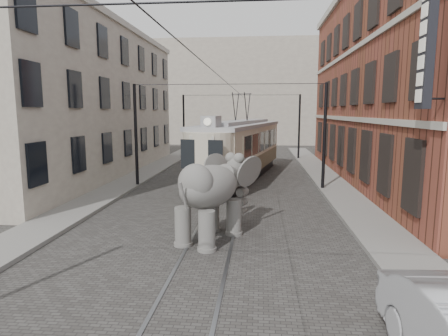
# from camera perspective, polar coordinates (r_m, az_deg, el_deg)

# --- Properties ---
(ground) EXTENTS (120.00, 120.00, 0.00)m
(ground) POSITION_cam_1_polar(r_m,az_deg,el_deg) (16.24, -0.51, -7.33)
(ground) COLOR #413F3C
(tram_rails) EXTENTS (1.54, 80.00, 0.02)m
(tram_rails) POSITION_cam_1_polar(r_m,az_deg,el_deg) (16.24, -0.51, -7.28)
(tram_rails) COLOR slate
(tram_rails) RESTS_ON ground
(sidewalk_right) EXTENTS (2.00, 60.00, 0.15)m
(sidewalk_right) POSITION_cam_1_polar(r_m,az_deg,el_deg) (16.72, 20.57, -7.15)
(sidewalk_right) COLOR slate
(sidewalk_right) RESTS_ON ground
(sidewalk_left) EXTENTS (2.00, 60.00, 0.15)m
(sidewalk_left) POSITION_cam_1_polar(r_m,az_deg,el_deg) (18.07, -21.59, -6.05)
(sidewalk_left) COLOR slate
(sidewalk_left) RESTS_ON ground
(brick_building) EXTENTS (8.00, 26.00, 12.00)m
(brick_building) POSITION_cam_1_polar(r_m,az_deg,el_deg) (26.32, 26.83, 11.01)
(brick_building) COLOR brown
(brick_building) RESTS_ON ground
(stucco_building) EXTENTS (7.00, 24.00, 10.00)m
(stucco_building) POSITION_cam_1_polar(r_m,az_deg,el_deg) (28.50, -21.12, 9.07)
(stucco_building) COLOR gray
(stucco_building) RESTS_ON ground
(distant_block) EXTENTS (28.00, 10.00, 14.00)m
(distant_block) POSITION_cam_1_polar(r_m,az_deg,el_deg) (55.63, 3.84, 11.10)
(distant_block) COLOR gray
(distant_block) RESTS_ON ground
(catenary) EXTENTS (11.00, 30.20, 6.00)m
(catenary) POSITION_cam_1_polar(r_m,az_deg,el_deg) (20.67, 0.37, 4.53)
(catenary) COLOR black
(catenary) RESTS_ON ground
(tram) EXTENTS (5.59, 14.47, 5.62)m
(tram) POSITION_cam_1_polar(r_m,az_deg,el_deg) (25.27, 2.60, 4.81)
(tram) COLOR beige
(tram) RESTS_ON ground
(elephant) EXTENTS (4.34, 5.41, 2.91)m
(elephant) POSITION_cam_1_polar(r_m,az_deg,el_deg) (13.05, -2.21, -4.67)
(elephant) COLOR slate
(elephant) RESTS_ON ground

